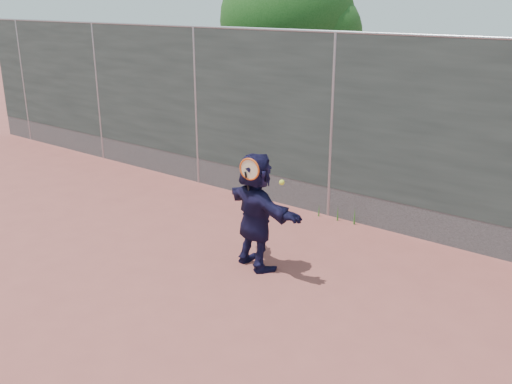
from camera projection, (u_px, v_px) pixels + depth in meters
The scene contains 6 objects.
ground at pixel (182, 295), 7.05m from camera, with size 80.00×80.00×0.00m, color #9E4C42.
player at pixel (256, 211), 7.58m from camera, with size 1.49×0.47×1.60m, color #151233.
fence at pixel (332, 123), 9.16m from camera, with size 20.00×0.06×3.03m.
swing_action at pixel (253, 172), 7.18m from camera, with size 0.66×0.13×0.51m.
tree_left at pixel (294, 25), 12.66m from camera, with size 3.15×3.00×4.53m.
weed_clump at pixel (340, 213), 9.37m from camera, with size 0.68×0.07×0.30m.
Camera 1 is at (4.57, -4.39, 3.47)m, focal length 40.00 mm.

